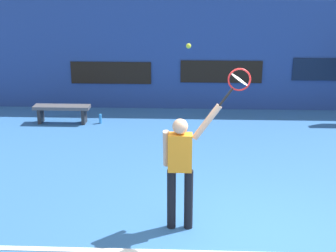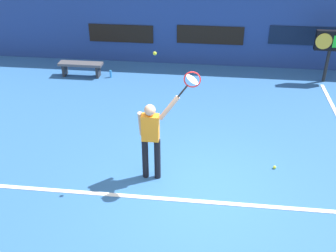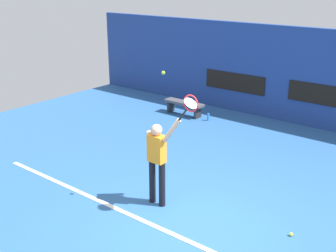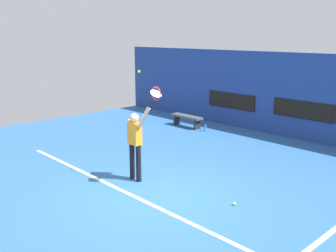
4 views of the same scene
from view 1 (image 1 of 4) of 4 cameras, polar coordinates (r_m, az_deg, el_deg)
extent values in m
plane|color=#2D609E|center=(6.99, 9.75, -13.45)|extent=(18.00, 18.00, 0.00)
cube|color=navy|center=(12.99, 6.45, 8.40)|extent=(18.00, 0.20, 2.94)
cube|color=black|center=(12.94, 6.42, 6.50)|extent=(2.20, 0.03, 0.60)
cube|color=black|center=(13.09, -6.88, 6.36)|extent=(2.20, 0.03, 0.60)
cube|color=#0C1933|center=(13.47, 19.35, 6.42)|extent=(2.20, 0.03, 0.60)
cylinder|color=black|center=(7.00, 0.41, -8.79)|extent=(0.13, 0.13, 0.92)
cylinder|color=black|center=(7.00, 2.48, -8.82)|extent=(0.13, 0.13, 0.92)
cube|color=orange|center=(6.70, 1.45, -3.19)|extent=(0.34, 0.20, 0.55)
sphere|color=#D8A884|center=(6.57, 1.48, -0.06)|extent=(0.22, 0.22, 0.22)
cylinder|color=#D8A884|center=(6.55, 4.68, 0.46)|extent=(0.41, 0.09, 0.53)
cylinder|color=#D8A884|center=(6.77, -0.23, -2.72)|extent=(0.09, 0.23, 0.58)
cylinder|color=black|center=(6.47, 7.00, 3.48)|extent=(0.20, 0.03, 0.27)
torus|color=red|center=(6.43, 8.58, 5.54)|extent=(0.44, 0.02, 0.44)
cylinder|color=silver|center=(6.43, 8.58, 5.54)|extent=(0.22, 0.27, 0.16)
sphere|color=#CCE033|center=(6.40, 2.49, 9.60)|extent=(0.07, 0.07, 0.07)
cube|color=#4C4C51|center=(12.11, -12.66, 2.23)|extent=(1.40, 0.36, 0.08)
cube|color=#262628|center=(12.32, -15.06, 1.23)|extent=(0.08, 0.32, 0.37)
cube|color=#262628|center=(12.04, -10.06, 1.19)|extent=(0.08, 0.32, 0.37)
cylinder|color=#338CD8|center=(11.98, -8.13, 0.87)|extent=(0.07, 0.07, 0.24)
camera|label=2|loc=(1.95, 134.07, 43.50)|focal=43.41mm
camera|label=3|loc=(4.91, 90.46, 8.94)|focal=45.83mm
camera|label=4|loc=(7.04, 87.23, 0.10)|focal=41.23mm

